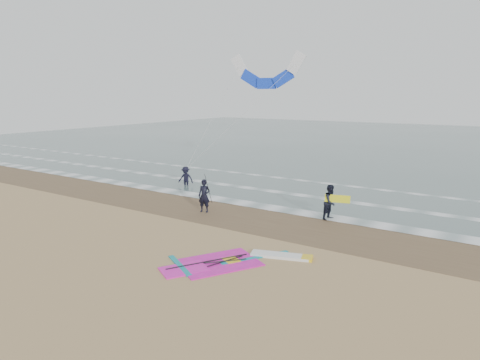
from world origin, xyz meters
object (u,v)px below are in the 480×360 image
Objects in this scene: person_standing at (204,196)px; person_wading at (186,174)px; surf_kite at (266,74)px; person_walking at (331,202)px; windsurf_rig at (236,261)px.

person_standing is 1.07× the size of person_wading.
surf_kite is at bearing 34.64° from person_wading.
windsurf_rig is at bearing -170.35° from person_walking.
person_wading is (-5.50, 4.89, -0.06)m from person_standing.
person_walking reaches higher than windsurf_rig.
windsurf_rig is 0.62× the size of surf_kite.
person_walking is at bearing -41.85° from surf_kite.
surf_kite reaches higher than windsurf_rig.
person_walking is 1.07× the size of person_wading.
person_standing is at bearing 127.92° from person_walking.
surf_kite is at bearing 64.61° from person_walking.
surf_kite is at bearing 115.85° from windsurf_rig.
person_walking is at bearing 83.19° from windsurf_rig.
surf_kite reaches higher than person_wading.
person_standing is at bearing 137.28° from windsurf_rig.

